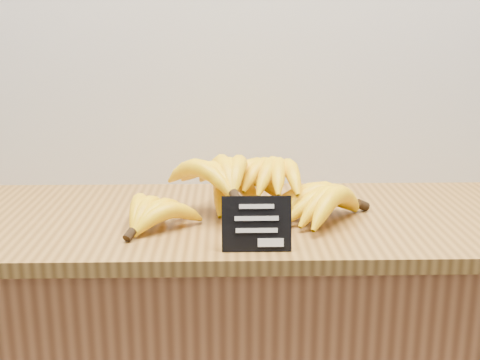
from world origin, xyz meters
name	(u,v)px	position (x,y,z in m)	size (l,w,h in m)	color
counter_top	(239,220)	(-0.12, 2.75, 0.92)	(1.49, 0.54, 0.03)	olive
chalkboard_sign	(257,224)	(-0.09, 2.53, 0.98)	(0.13, 0.01, 0.10)	black
banana_pile	(249,192)	(-0.10, 2.73, 0.99)	(0.59, 0.34, 0.13)	yellow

